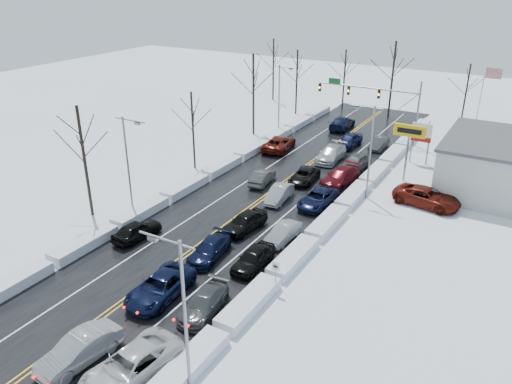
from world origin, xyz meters
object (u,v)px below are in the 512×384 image
Objects in this scene: traffic_signal_mast at (378,97)px; oncoming_car_0 at (262,184)px; flagpole at (481,102)px; tires_plus_sign at (409,135)px.

oncoming_car_0 is (-5.28, -20.13, -5.48)m from traffic_signal_mast.
oncoming_car_0 is at bearing -127.53° from flagpole.
tires_plus_sign is 1.41× the size of oncoming_car_0.
tires_plus_sign reaches higher than oncoming_car_0.
flagpole is 2.35× the size of oncoming_car_0.
tires_plus_sign is at bearing -154.02° from oncoming_car_0.
traffic_signal_mast reaches higher than oncoming_car_0.
flagpole is 28.53m from oncoming_car_0.
oncoming_car_0 is at bearing -104.69° from traffic_signal_mast.
traffic_signal_mast is at bearing -170.27° from flagpole.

